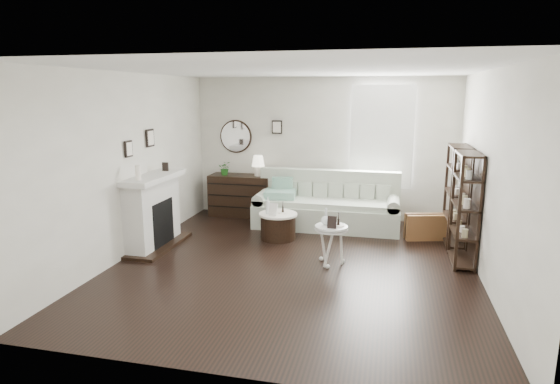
% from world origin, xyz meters
% --- Properties ---
extents(room, '(5.50, 5.50, 5.50)m').
position_xyz_m(room, '(0.73, 2.70, 1.60)').
color(room, black).
rests_on(room, ground).
extents(fireplace, '(0.50, 1.40, 1.84)m').
position_xyz_m(fireplace, '(-2.32, 0.30, 0.54)').
color(fireplace, silver).
rests_on(fireplace, ground).
extents(shelf_unit_far, '(0.30, 0.80, 1.60)m').
position_xyz_m(shelf_unit_far, '(2.33, 1.55, 0.80)').
color(shelf_unit_far, black).
rests_on(shelf_unit_far, ground).
extents(shelf_unit_near, '(0.30, 0.80, 1.60)m').
position_xyz_m(shelf_unit_near, '(2.33, 0.65, 0.80)').
color(shelf_unit_near, black).
rests_on(shelf_unit_near, ground).
extents(sofa, '(2.59, 0.90, 1.01)m').
position_xyz_m(sofa, '(0.19, 2.08, 0.33)').
color(sofa, '#B3BDA9').
rests_on(sofa, ground).
extents(quilt, '(0.60, 0.51, 0.14)m').
position_xyz_m(quilt, '(-0.66, 1.95, 0.59)').
color(quilt, '#289360').
rests_on(quilt, sofa).
extents(suitcase, '(0.68, 0.37, 0.43)m').
position_xyz_m(suitcase, '(1.89, 1.67, 0.22)').
color(suitcase, brown).
rests_on(suitcase, ground).
extents(dresser, '(1.23, 0.53, 0.82)m').
position_xyz_m(dresser, '(-1.57, 2.47, 0.41)').
color(dresser, black).
rests_on(dresser, ground).
extents(table_lamp, '(0.32, 0.32, 0.40)m').
position_xyz_m(table_lamp, '(-1.22, 2.47, 1.02)').
color(table_lamp, white).
rests_on(table_lamp, dresser).
extents(potted_plant, '(0.30, 0.27, 0.27)m').
position_xyz_m(potted_plant, '(-1.88, 2.42, 0.95)').
color(potted_plant, '#1E5B1A').
rests_on(potted_plant, dresser).
extents(drum_table, '(0.64, 0.64, 0.44)m').
position_xyz_m(drum_table, '(-0.50, 1.14, 0.22)').
color(drum_table, black).
rests_on(drum_table, ground).
extents(pedestal_table, '(0.47, 0.47, 0.57)m').
position_xyz_m(pedestal_table, '(0.50, 0.16, 0.52)').
color(pedestal_table, white).
rests_on(pedestal_table, ground).
extents(eiffel_drum, '(0.11, 0.11, 0.17)m').
position_xyz_m(eiffel_drum, '(-0.43, 1.19, 0.53)').
color(eiffel_drum, black).
rests_on(eiffel_drum, drum_table).
extents(bottle_drum, '(0.06, 0.06, 0.28)m').
position_xyz_m(bottle_drum, '(-0.66, 1.07, 0.58)').
color(bottle_drum, silver).
rests_on(bottle_drum, drum_table).
extents(card_frame_drum, '(0.17, 0.10, 0.21)m').
position_xyz_m(card_frame_drum, '(-0.55, 0.98, 0.55)').
color(card_frame_drum, white).
rests_on(card_frame_drum, drum_table).
extents(eiffel_ped, '(0.12, 0.12, 0.17)m').
position_xyz_m(eiffel_ped, '(0.60, 0.19, 0.65)').
color(eiffel_ped, black).
rests_on(eiffel_ped, pedestal_table).
extents(flask_ped, '(0.13, 0.13, 0.25)m').
position_xyz_m(flask_ped, '(0.42, 0.18, 0.69)').
color(flask_ped, silver).
rests_on(flask_ped, pedestal_table).
extents(card_frame_ped, '(0.13, 0.06, 0.17)m').
position_xyz_m(card_frame_ped, '(0.53, 0.03, 0.66)').
color(card_frame_ped, black).
rests_on(card_frame_ped, pedestal_table).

